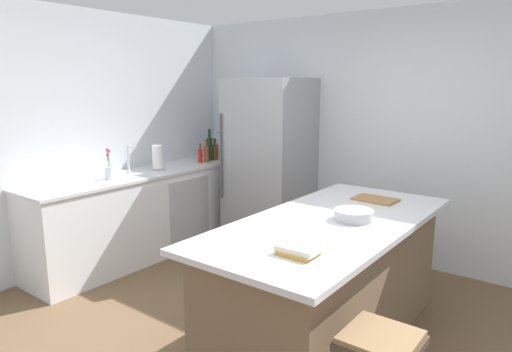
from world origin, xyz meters
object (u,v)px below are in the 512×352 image
object	(u,v)px
refrigerator	(269,163)
olive_oil_bottle	(223,148)
cookbook_stack	(299,250)
sink_faucet	(129,159)
hot_sauce_bottle	(200,155)
soda_bottle	(220,148)
whiskey_bottle	(215,152)
cutting_board	(375,199)
kitchen_island	(329,280)
wine_bottle	(210,148)
flower_vase	(109,170)
paper_towel_roll	(158,158)
vinegar_bottle	(206,153)
mixing_bowl	(354,215)

from	to	relation	value
refrigerator	olive_oil_bottle	distance (m)	0.89
refrigerator	cookbook_stack	xyz separation A→B (m)	(1.72, -2.11, -0.02)
sink_faucet	hot_sauce_bottle	distance (m)	0.95
refrigerator	soda_bottle	xyz separation A→B (m)	(-0.83, 0.09, 0.10)
sink_faucet	cookbook_stack	world-z (taller)	sink_faucet
cookbook_stack	whiskey_bottle	bearing A→B (deg)	140.56
cookbook_stack	cutting_board	world-z (taller)	cookbook_stack
cookbook_stack	cutting_board	bearing A→B (deg)	95.76
kitchen_island	whiskey_bottle	xyz separation A→B (m)	(-2.37, 1.39, 0.57)
soda_bottle	wine_bottle	xyz separation A→B (m)	(-0.00, -0.19, 0.02)
sink_faucet	refrigerator	bearing A→B (deg)	52.86
flower_vase	paper_towel_roll	xyz separation A→B (m)	(-0.02, 0.64, 0.04)
olive_oil_bottle	vinegar_bottle	bearing A→B (deg)	-80.44
flower_vase	paper_towel_roll	bearing A→B (deg)	92.05
paper_towel_roll	whiskey_bottle	distance (m)	0.89
olive_oil_bottle	wine_bottle	xyz separation A→B (m)	(0.03, -0.29, 0.03)
soda_bottle	vinegar_bottle	xyz separation A→B (m)	(0.03, -0.29, -0.03)
cutting_board	refrigerator	bearing A→B (deg)	156.06
sink_faucet	flower_vase	distance (m)	0.33
sink_faucet	soda_bottle	world-z (taller)	soda_bottle
wine_bottle	mixing_bowl	size ratio (longest dim) A/B	1.41
hot_sauce_bottle	sink_faucet	bearing A→B (deg)	-97.57
paper_towel_roll	wine_bottle	distance (m)	0.80
paper_towel_roll	mixing_bowl	size ratio (longest dim) A/B	1.13
mixing_bowl	olive_oil_bottle	bearing A→B (deg)	149.40
refrigerator	paper_towel_roll	world-z (taller)	refrigerator
flower_vase	mixing_bowl	size ratio (longest dim) A/B	1.14
sink_faucet	olive_oil_bottle	xyz separation A→B (m)	(0.07, 1.42, -0.03)
whiskey_bottle	olive_oil_bottle	bearing A→B (deg)	101.26
kitchen_island	paper_towel_roll	xyz separation A→B (m)	(-2.42, 0.51, 0.60)
wine_bottle	paper_towel_roll	bearing A→B (deg)	-92.56
sink_faucet	olive_oil_bottle	distance (m)	1.42
paper_towel_roll	cookbook_stack	xyz separation A→B (m)	(2.59, -1.21, -0.12)
refrigerator	cookbook_stack	size ratio (longest dim) A/B	8.11
olive_oil_bottle	cutting_board	world-z (taller)	olive_oil_bottle
flower_vase	cutting_board	size ratio (longest dim) A/B	0.90
mixing_bowl	wine_bottle	bearing A→B (deg)	154.14
soda_bottle	vinegar_bottle	world-z (taller)	soda_bottle
paper_towel_roll	soda_bottle	size ratio (longest dim) A/B	0.93
olive_oil_bottle	soda_bottle	size ratio (longest dim) A/B	0.90
kitchen_island	cookbook_stack	bearing A→B (deg)	-76.24
wine_bottle	mixing_bowl	xyz separation A→B (m)	(2.51, -1.22, -0.13)
paper_towel_roll	cutting_board	bearing A→B (deg)	4.83
paper_towel_roll	cookbook_stack	world-z (taller)	paper_towel_roll
whiskey_bottle	cutting_board	xyz separation A→B (m)	(2.40, -0.68, -0.10)
refrigerator	wine_bottle	xyz separation A→B (m)	(-0.83, -0.10, 0.12)
paper_towel_roll	mixing_bowl	world-z (taller)	paper_towel_roll
whiskey_bottle	wine_bottle	size ratio (longest dim) A/B	0.68
paper_towel_roll	cutting_board	world-z (taller)	paper_towel_roll
paper_towel_roll	whiskey_bottle	bearing A→B (deg)	87.11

